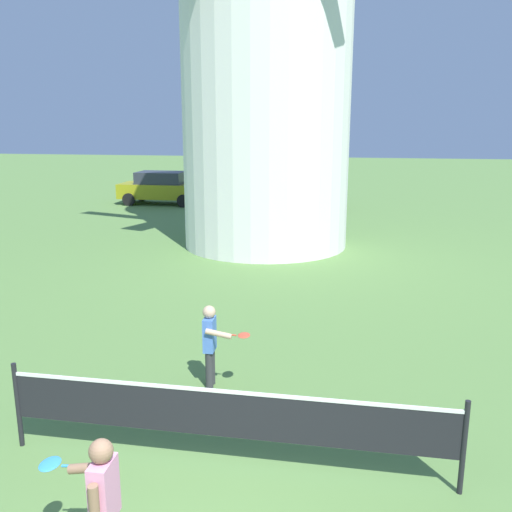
{
  "coord_description": "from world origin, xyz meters",
  "views": [
    {
      "loc": [
        1.31,
        -3.47,
        3.93
      ],
      "look_at": [
        -0.06,
        4.11,
        2.07
      ],
      "focal_mm": 39.14,
      "sensor_mm": 36.0,
      "label": 1
    }
  ],
  "objects_px": {
    "tennis_net": "(225,414)",
    "parked_car_black": "(288,191)",
    "player_near": "(103,502)",
    "parked_car_mustard": "(162,187)",
    "player_far": "(211,341)"
  },
  "relations": [
    {
      "from": "parked_car_black",
      "to": "parked_car_mustard",
      "type": "bearing_deg",
      "value": 178.37
    },
    {
      "from": "player_near",
      "to": "parked_car_black",
      "type": "distance_m",
      "value": 21.83
    },
    {
      "from": "tennis_net",
      "to": "parked_car_mustard",
      "type": "xyz_separation_m",
      "value": [
        -7.93,
        20.22,
        0.12
      ]
    },
    {
      "from": "tennis_net",
      "to": "parked_car_black",
      "type": "distance_m",
      "value": 20.11
    },
    {
      "from": "player_near",
      "to": "parked_car_black",
      "type": "relative_size",
      "value": 0.35
    },
    {
      "from": "parked_car_mustard",
      "to": "player_far",
      "type": "bearing_deg",
      "value": -68.32
    },
    {
      "from": "tennis_net",
      "to": "player_far",
      "type": "bearing_deg",
      "value": 108.94
    },
    {
      "from": "player_far",
      "to": "parked_car_mustard",
      "type": "bearing_deg",
      "value": 111.68
    },
    {
      "from": "tennis_net",
      "to": "parked_car_mustard",
      "type": "relative_size",
      "value": 1.32
    },
    {
      "from": "tennis_net",
      "to": "player_far",
      "type": "xyz_separation_m",
      "value": [
        -0.68,
        1.98,
        0.04
      ]
    },
    {
      "from": "parked_car_mustard",
      "to": "player_near",
      "type": "bearing_deg",
      "value": -71.69
    },
    {
      "from": "player_near",
      "to": "parked_car_mustard",
      "type": "height_order",
      "value": "parked_car_mustard"
    },
    {
      "from": "player_far",
      "to": "player_near",
      "type": "bearing_deg",
      "value": -89.6
    },
    {
      "from": "player_far",
      "to": "parked_car_black",
      "type": "distance_m",
      "value": 18.09
    },
    {
      "from": "player_near",
      "to": "parked_car_mustard",
      "type": "xyz_separation_m",
      "value": [
        -7.28,
        21.99,
        0.03
      ]
    }
  ]
}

